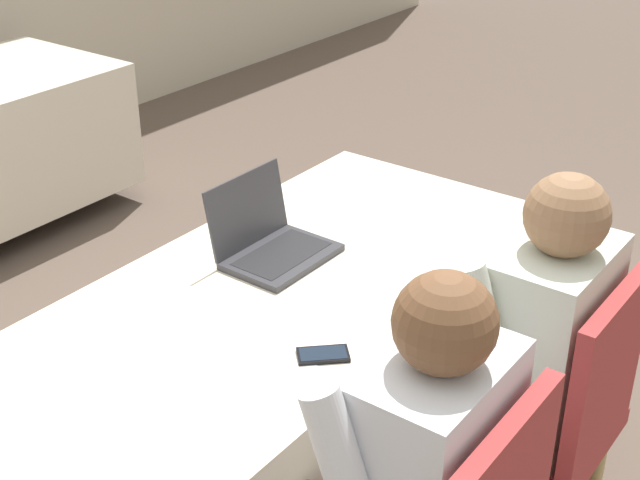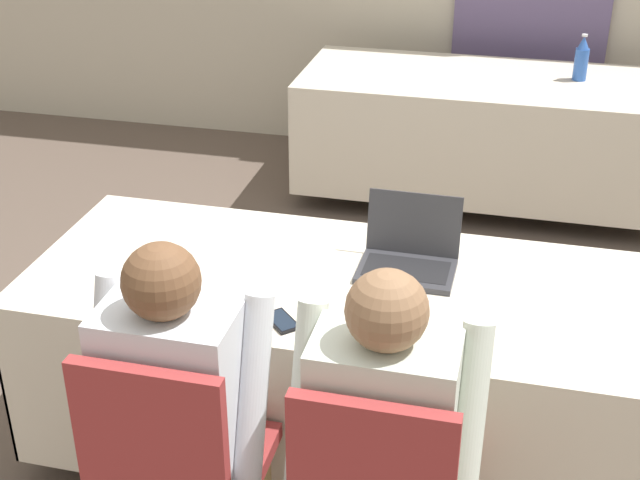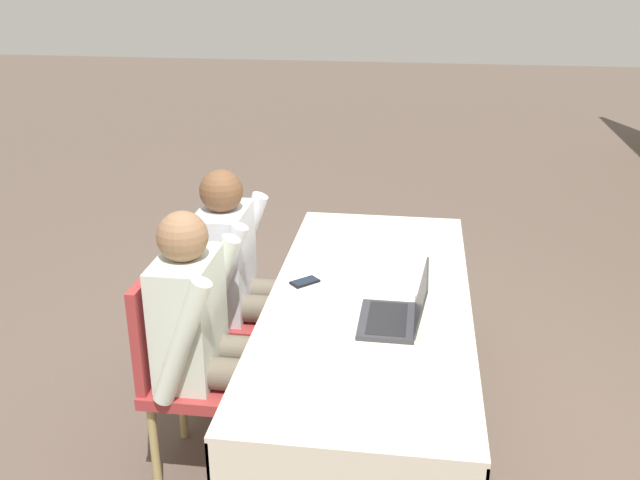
{
  "view_description": "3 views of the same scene",
  "coord_description": "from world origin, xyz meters",
  "px_view_note": "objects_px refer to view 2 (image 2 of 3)",
  "views": [
    {
      "loc": [
        -1.52,
        -1.34,
        1.97
      ],
      "look_at": [
        0.0,
        -0.21,
        0.98
      ],
      "focal_mm": 50.0,
      "sensor_mm": 36.0,
      "label": 1
    },
    {
      "loc": [
        0.55,
        -2.45,
        2.18
      ],
      "look_at": [
        0.0,
        -0.21,
        0.98
      ],
      "focal_mm": 50.0,
      "sensor_mm": 36.0,
      "label": 2
    },
    {
      "loc": [
        2.72,
        0.17,
        2.09
      ],
      "look_at": [
        0.0,
        -0.21,
        0.98
      ],
      "focal_mm": 40.0,
      "sensor_mm": 36.0,
      "label": 3
    }
  ],
  "objects_px": {
    "water_bottle": "(581,59)",
    "laptop": "(409,257)",
    "cell_phone": "(282,321)",
    "person_checkered_shirt": "(185,396)",
    "person_white_shirt": "(387,427)",
    "chair_near_left": "(175,466)"
  },
  "relations": [
    {
      "from": "person_checkered_shirt",
      "to": "chair_near_left",
      "type": "bearing_deg",
      "value": 90.0
    },
    {
      "from": "laptop",
      "to": "water_bottle",
      "type": "xyz_separation_m",
      "value": [
        0.58,
        2.27,
        0.07
      ]
    },
    {
      "from": "cell_phone",
      "to": "person_white_shirt",
      "type": "relative_size",
      "value": 0.12
    },
    {
      "from": "laptop",
      "to": "person_checkered_shirt",
      "type": "xyz_separation_m",
      "value": [
        -0.5,
        -0.75,
        -0.1
      ]
    },
    {
      "from": "cell_phone",
      "to": "person_checkered_shirt",
      "type": "relative_size",
      "value": 0.12
    },
    {
      "from": "laptop",
      "to": "cell_phone",
      "type": "distance_m",
      "value": 0.53
    },
    {
      "from": "cell_phone",
      "to": "chair_near_left",
      "type": "height_order",
      "value": "chair_near_left"
    },
    {
      "from": "chair_near_left",
      "to": "person_checkered_shirt",
      "type": "height_order",
      "value": "person_checkered_shirt"
    },
    {
      "from": "laptop",
      "to": "person_white_shirt",
      "type": "relative_size",
      "value": 0.27
    },
    {
      "from": "laptop",
      "to": "cell_phone",
      "type": "height_order",
      "value": "laptop"
    },
    {
      "from": "water_bottle",
      "to": "chair_near_left",
      "type": "xyz_separation_m",
      "value": [
        -1.08,
        -3.13,
        -0.33
      ]
    },
    {
      "from": "cell_phone",
      "to": "person_checkered_shirt",
      "type": "xyz_separation_m",
      "value": [
        -0.18,
        -0.33,
        -0.06
      ]
    },
    {
      "from": "laptop",
      "to": "water_bottle",
      "type": "height_order",
      "value": "water_bottle"
    },
    {
      "from": "water_bottle",
      "to": "cell_phone",
      "type": "bearing_deg",
      "value": -108.38
    },
    {
      "from": "water_bottle",
      "to": "chair_near_left",
      "type": "bearing_deg",
      "value": -109.0
    },
    {
      "from": "water_bottle",
      "to": "laptop",
      "type": "bearing_deg",
      "value": -104.25
    },
    {
      "from": "laptop",
      "to": "water_bottle",
      "type": "distance_m",
      "value": 2.35
    },
    {
      "from": "cell_phone",
      "to": "chair_near_left",
      "type": "distance_m",
      "value": 0.52
    },
    {
      "from": "water_bottle",
      "to": "person_white_shirt",
      "type": "distance_m",
      "value": 3.07
    },
    {
      "from": "water_bottle",
      "to": "person_white_shirt",
      "type": "bearing_deg",
      "value": -99.66
    },
    {
      "from": "cell_phone",
      "to": "water_bottle",
      "type": "bearing_deg",
      "value": 27.84
    },
    {
      "from": "person_checkered_shirt",
      "to": "person_white_shirt",
      "type": "bearing_deg",
      "value": -180.0
    }
  ]
}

